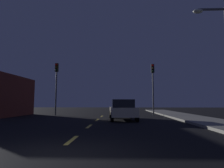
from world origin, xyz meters
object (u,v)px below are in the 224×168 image
Objects in this scene: traffic_signal_right at (153,79)px; car_stopped_ahead at (122,110)px; traffic_signal_left at (56,79)px; street_lamp_right at (222,53)px.

traffic_signal_right is 1.20× the size of car_stopped_ahead.
traffic_signal_left is 8.81m from car_stopped_ahead.
street_lamp_right reaches higher than traffic_signal_left.
traffic_signal_right is 0.78× the size of street_lamp_right.
car_stopped_ahead is 0.65× the size of street_lamp_right.
street_lamp_right is (5.58, -3.96, 3.34)m from car_stopped_ahead.
traffic_signal_left is at bearing 145.06° from street_lamp_right.
car_stopped_ahead is at bearing 144.68° from street_lamp_right.
car_stopped_ahead is 7.61m from street_lamp_right.
traffic_signal_left reaches higher than traffic_signal_right.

